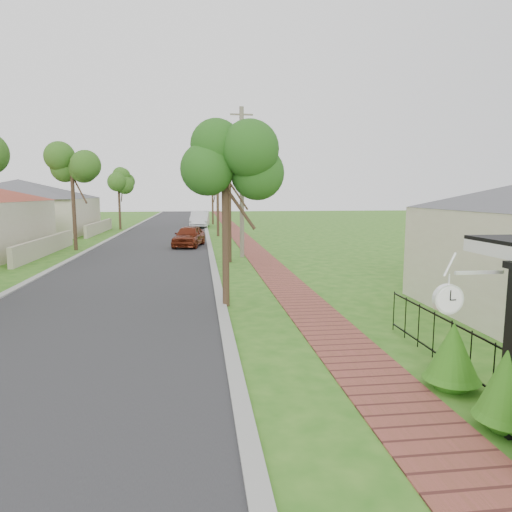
{
  "coord_description": "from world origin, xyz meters",
  "views": [
    {
      "loc": [
        0.02,
        -6.78,
        3.48
      ],
      "look_at": [
        1.77,
        7.33,
        1.5
      ],
      "focal_mm": 32.0,
      "sensor_mm": 36.0,
      "label": 1
    }
  ],
  "objects": [
    {
      "name": "station_clock",
      "position": [
        3.68,
        -0.6,
        1.95
      ],
      "size": [
        1.07,
        0.13,
        0.64
      ],
      "color": "white",
      "rests_on": "ground"
    },
    {
      "name": "ground",
      "position": [
        0.0,
        0.0,
        0.0
      ],
      "size": [
        160.0,
        160.0,
        0.0
      ],
      "primitive_type": "plane",
      "color": "#2B6818",
      "rests_on": "ground"
    },
    {
      "name": "utility_pole",
      "position": [
        2.3,
        17.71,
        4.02
      ],
      "size": [
        1.2,
        0.24,
        7.93
      ],
      "color": "#776E5D",
      "rests_on": "ground"
    },
    {
      "name": "parked_car_red",
      "position": [
        -0.67,
        22.96,
        0.68
      ],
      "size": [
        2.37,
        4.24,
        1.36
      ],
      "primitive_type": "imported",
      "rotation": [
        0.0,
        0.0,
        -0.2
      ],
      "color": "#621F0E",
      "rests_on": "ground"
    },
    {
      "name": "parked_car_white",
      "position": [
        0.07,
        39.64,
        0.82
      ],
      "size": [
        2.05,
        5.08,
        1.64
      ],
      "primitive_type": "imported",
      "rotation": [
        0.0,
        0.0,
        -0.06
      ],
      "color": "silver",
      "rests_on": "ground"
    },
    {
      "name": "street_trees",
      "position": [
        -2.87,
        26.84,
        4.54
      ],
      "size": [
        10.7,
        37.65,
        5.89
      ],
      "color": "#382619",
      "rests_on": "ground"
    },
    {
      "name": "picket_fence",
      "position": [
        4.9,
        -0.0,
        0.53
      ],
      "size": [
        0.03,
        8.02,
        1.0
      ],
      "color": "black",
      "rests_on": "ground"
    },
    {
      "name": "far_house_grey",
      "position": [
        -14.97,
        34.0,
        2.34
      ],
      "size": [
        15.56,
        15.56,
        4.6
      ],
      "color": "beige",
      "rests_on": "ground"
    },
    {
      "name": "hedge_row",
      "position": [
        4.45,
        -1.05,
        0.76
      ],
      "size": [
        0.94,
        3.49,
        2.06
      ],
      "color": "#275F13",
      "rests_on": "ground"
    },
    {
      "name": "road",
      "position": [
        -3.0,
        20.0,
        0.0
      ],
      "size": [
        7.0,
        120.0,
        0.02
      ],
      "primitive_type": "cube",
      "color": "#28282B",
      "rests_on": "ground"
    },
    {
      "name": "kerb_left",
      "position": [
        -6.65,
        20.0,
        0.0
      ],
      "size": [
        0.3,
        120.0,
        0.1
      ],
      "primitive_type": "cube",
      "color": "#9E9E99",
      "rests_on": "ground"
    },
    {
      "name": "sidewalk",
      "position": [
        3.25,
        20.0,
        0.0
      ],
      "size": [
        1.5,
        120.0,
        0.03
      ],
      "primitive_type": "cube",
      "color": "brown",
      "rests_on": "ground"
    },
    {
      "name": "kerb_right",
      "position": [
        0.65,
        20.0,
        0.0
      ],
      "size": [
        0.3,
        120.0,
        0.1
      ],
      "primitive_type": "cube",
      "color": "#9E9E99",
      "rests_on": "ground"
    },
    {
      "name": "near_tree",
      "position": [
        0.8,
        7.0,
        4.17
      ],
      "size": [
        2.04,
        2.04,
        5.24
      ],
      "color": "#382619",
      "rests_on": "ground"
    }
  ]
}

